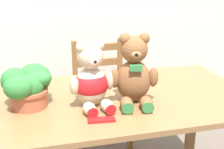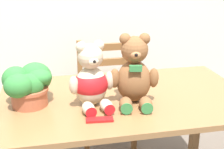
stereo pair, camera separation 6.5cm
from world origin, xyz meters
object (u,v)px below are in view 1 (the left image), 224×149
teddy_bear_left (92,81)px  teddy_bear_right (134,73)px  wooden_chair_behind (101,93)px  chocolate_bar (101,120)px  potted_plant (27,85)px

teddy_bear_left → teddy_bear_right: teddy_bear_right is taller
wooden_chair_behind → chocolate_bar: bearing=77.9°
potted_plant → teddy_bear_right: bearing=-8.4°
wooden_chair_behind → chocolate_bar: (-0.23, -1.09, 0.34)m
wooden_chair_behind → chocolate_bar: wooden_chair_behind is taller
teddy_bear_right → chocolate_bar: 0.33m
chocolate_bar → teddy_bear_right: bearing=39.5°
teddy_bear_right → potted_plant: bearing=1.3°
teddy_bear_right → teddy_bear_left: bearing=8.5°
teddy_bear_left → potted_plant: teddy_bear_left is taller
wooden_chair_behind → teddy_bear_left: 1.05m
wooden_chair_behind → teddy_bear_left: bearing=74.9°
teddy_bear_left → potted_plant: 0.34m
teddy_bear_left → wooden_chair_behind: bearing=-113.2°
wooden_chair_behind → potted_plant: (-0.57, -0.82, 0.44)m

